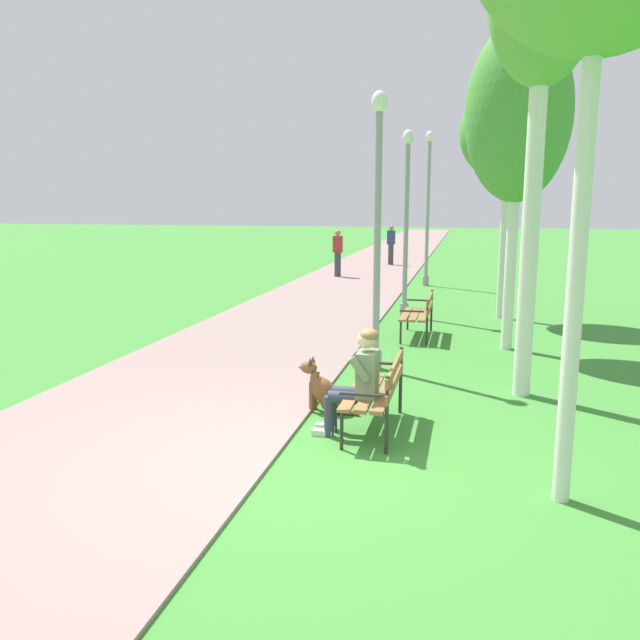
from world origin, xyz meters
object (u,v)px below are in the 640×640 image
at_px(lamp_post_far, 428,207).
at_px(lamp_post_mid, 406,222).
at_px(person_seated_on_near_bench, 358,378).
at_px(birch_tree_third, 518,115).
at_px(dog_brown, 326,392).
at_px(park_bench_mid, 420,312).
at_px(park_bench_near, 379,388).
at_px(pedestrian_further_distant, 391,245).
at_px(lamp_post_near, 377,230).
at_px(pedestrian_distant, 338,253).
at_px(birch_tree_fourth, 509,134).

bearing_deg(lamp_post_far, lamp_post_mid, -91.10).
bearing_deg(person_seated_on_near_bench, birch_tree_third, 69.23).
bearing_deg(dog_brown, park_bench_mid, 80.70).
height_order(park_bench_near, birch_tree_third, birch_tree_third).
xyz_separation_m(person_seated_on_near_bench, lamp_post_mid, (-0.27, 7.90, 1.48)).
xyz_separation_m(lamp_post_far, birch_tree_third, (2.03, -8.61, 1.63)).
bearing_deg(pedestrian_further_distant, dog_brown, -85.54).
relative_size(lamp_post_far, birch_tree_third, 0.84).
distance_m(dog_brown, lamp_post_near, 3.01).
bearing_deg(lamp_post_mid, person_seated_on_near_bench, -88.08).
relative_size(park_bench_near, dog_brown, 1.81).
xyz_separation_m(person_seated_on_near_bench, pedestrian_distant, (-3.29, 15.02, 0.16)).
xyz_separation_m(park_bench_mid, lamp_post_mid, (-0.53, 2.31, 1.65)).
height_order(birch_tree_third, pedestrian_further_distant, birch_tree_third).
distance_m(person_seated_on_near_bench, birch_tree_third, 6.28).
height_order(park_bench_near, person_seated_on_near_bench, person_seated_on_near_bench).
height_order(person_seated_on_near_bench, birch_tree_third, birch_tree_third).
relative_size(pedestrian_distant, pedestrian_further_distant, 1.00).
relative_size(dog_brown, lamp_post_mid, 0.20).
height_order(park_bench_mid, dog_brown, park_bench_mid).
height_order(birch_tree_fourth, pedestrian_distant, birch_tree_fourth).
bearing_deg(lamp_post_mid, birch_tree_fourth, 7.00).
relative_size(person_seated_on_near_bench, pedestrian_distant, 0.76).
bearing_deg(birch_tree_fourth, birch_tree_third, -90.09).
distance_m(park_bench_near, pedestrian_further_distant, 19.55).
height_order(dog_brown, lamp_post_near, lamp_post_near).
relative_size(lamp_post_near, pedestrian_further_distant, 2.57).
bearing_deg(birch_tree_fourth, lamp_post_far, 110.68).
distance_m(dog_brown, pedestrian_distant, 14.57).
relative_size(park_bench_mid, dog_brown, 1.81).
xyz_separation_m(park_bench_near, pedestrian_further_distant, (-2.21, 19.42, 0.33)).
relative_size(park_bench_near, pedestrian_distant, 0.91).
height_order(park_bench_near, park_bench_mid, same).
bearing_deg(park_bench_near, park_bench_mid, 89.34).
bearing_deg(person_seated_on_near_bench, lamp_post_far, 90.66).
relative_size(park_bench_mid, birch_tree_third, 0.27).
distance_m(lamp_post_near, lamp_post_mid, 4.88).
bearing_deg(dog_brown, pedestrian_distant, 100.94).
relative_size(person_seated_on_near_bench, pedestrian_further_distant, 0.76).
height_order(person_seated_on_near_bench, lamp_post_near, lamp_post_near).
bearing_deg(park_bench_near, birch_tree_fourth, 78.11).
bearing_deg(lamp_post_mid, pedestrian_distant, 113.02).
relative_size(park_bench_near, birch_tree_fourth, 0.29).
relative_size(lamp_post_far, pedestrian_further_distant, 2.86).
bearing_deg(lamp_post_near, birch_tree_third, 42.53).
height_order(dog_brown, lamp_post_far, lamp_post_far).
distance_m(park_bench_near, lamp_post_far, 13.48).
bearing_deg(birch_tree_fourth, pedestrian_distant, 127.02).
xyz_separation_m(park_bench_mid, pedestrian_further_distant, (-2.27, 14.06, 0.33)).
bearing_deg(birch_tree_fourth, lamp_post_near, -112.28).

